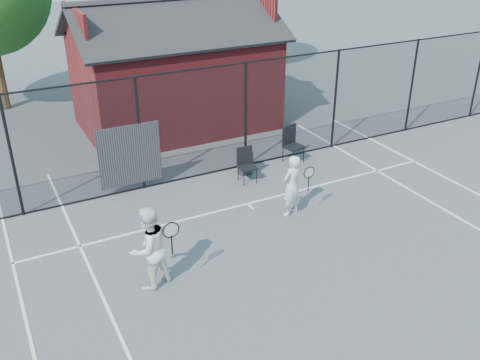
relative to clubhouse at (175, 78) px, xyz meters
name	(u,v)px	position (x,y,z in m)	size (l,w,h in m)	color
ground	(317,268)	(-0.50, -9.00, -1.61)	(80.00, 80.00, 0.00)	#4B4F56
court_lines	(358,305)	(-0.50, -10.32, -1.60)	(11.02, 18.00, 0.01)	white
fence	(202,126)	(-0.80, -4.00, -0.16)	(22.04, 3.00, 3.00)	black
clubhouse	(175,78)	(0.00, 0.00, 0.00)	(6.50, 4.36, 4.19)	maroon
player_front	(292,186)	(0.18, -6.91, -0.84)	(0.72, 0.57, 1.52)	silver
player_back	(149,248)	(-3.66, -7.99, -0.76)	(1.00, 0.89, 1.69)	white
chair_left	(247,166)	(0.08, -4.90, -1.15)	(0.44, 0.46, 0.92)	black
chair_right	(294,145)	(1.85, -4.40, -1.08)	(0.50, 0.53, 1.05)	black
waste_bin	(245,162)	(0.28, -4.40, -1.29)	(0.44, 0.44, 0.64)	black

